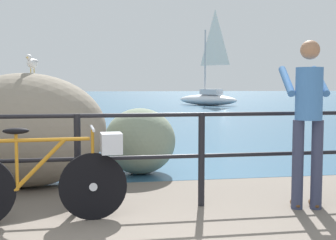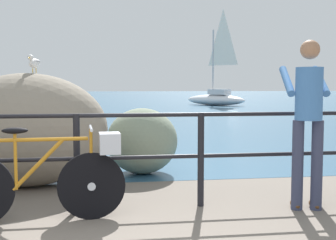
{
  "view_description": "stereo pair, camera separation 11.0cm",
  "coord_description": "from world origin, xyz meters",
  "px_view_note": "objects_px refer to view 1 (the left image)",
  "views": [
    {
      "loc": [
        0.18,
        -2.56,
        1.31
      ],
      "look_at": [
        1.02,
        2.46,
        0.91
      ],
      "focal_mm": 47.24,
      "sensor_mm": 36.0,
      "label": 1
    },
    {
      "loc": [
        0.29,
        -2.58,
        1.31
      ],
      "look_at": [
        1.02,
        2.46,
        0.91
      ],
      "focal_mm": 47.24,
      "sensor_mm": 36.0,
      "label": 2
    }
  ],
  "objects_px": {
    "person_at_railing": "(308,116)",
    "breakwater_boulder_right": "(140,141)",
    "bicycle": "(54,175)",
    "sailboat": "(208,95)",
    "breakwater_boulder_main": "(25,130)",
    "seagull": "(32,62)"
  },
  "relations": [
    {
      "from": "person_at_railing",
      "to": "breakwater_boulder_main",
      "type": "height_order",
      "value": "person_at_railing"
    },
    {
      "from": "breakwater_boulder_main",
      "to": "sailboat",
      "type": "bearing_deg",
      "value": 69.6
    },
    {
      "from": "person_at_railing",
      "to": "breakwater_boulder_right",
      "type": "distance_m",
      "value": 2.7
    },
    {
      "from": "bicycle",
      "to": "seagull",
      "type": "bearing_deg",
      "value": 100.04
    },
    {
      "from": "bicycle",
      "to": "breakwater_boulder_main",
      "type": "height_order",
      "value": "breakwater_boulder_main"
    },
    {
      "from": "breakwater_boulder_main",
      "to": "breakwater_boulder_right",
      "type": "bearing_deg",
      "value": 21.3
    },
    {
      "from": "breakwater_boulder_main",
      "to": "sailboat",
      "type": "distance_m",
      "value": 23.63
    },
    {
      "from": "seagull",
      "to": "breakwater_boulder_right",
      "type": "bearing_deg",
      "value": 124.28
    },
    {
      "from": "breakwater_boulder_right",
      "to": "bicycle",
      "type": "bearing_deg",
      "value": -115.47
    },
    {
      "from": "breakwater_boulder_main",
      "to": "breakwater_boulder_right",
      "type": "distance_m",
      "value": 1.67
    },
    {
      "from": "breakwater_boulder_right",
      "to": "sailboat",
      "type": "distance_m",
      "value": 22.56
    },
    {
      "from": "breakwater_boulder_right",
      "to": "breakwater_boulder_main",
      "type": "bearing_deg",
      "value": -158.7
    },
    {
      "from": "breakwater_boulder_main",
      "to": "seagull",
      "type": "relative_size",
      "value": 6.04
    },
    {
      "from": "breakwater_boulder_right",
      "to": "person_at_railing",
      "type": "bearing_deg",
      "value": -54.01
    },
    {
      "from": "bicycle",
      "to": "sailboat",
      "type": "xyz_separation_m",
      "value": [
        7.75,
        23.76,
        0.24
      ]
    },
    {
      "from": "bicycle",
      "to": "breakwater_boulder_right",
      "type": "relative_size",
      "value": 1.61
    },
    {
      "from": "person_at_railing",
      "to": "breakwater_boulder_right",
      "type": "xyz_separation_m",
      "value": [
        -1.56,
        2.15,
        -0.5
      ]
    },
    {
      "from": "person_at_railing",
      "to": "seagull",
      "type": "distance_m",
      "value": 3.46
    },
    {
      "from": "seagull",
      "to": "sailboat",
      "type": "distance_m",
      "value": 23.57
    },
    {
      "from": "person_at_railing",
      "to": "breakwater_boulder_main",
      "type": "bearing_deg",
      "value": 74.97
    },
    {
      "from": "sailboat",
      "to": "bicycle",
      "type": "bearing_deg",
      "value": 121.11
    },
    {
      "from": "breakwater_boulder_main",
      "to": "breakwater_boulder_right",
      "type": "height_order",
      "value": "breakwater_boulder_main"
    }
  ]
}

